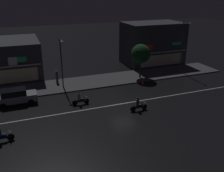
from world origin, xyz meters
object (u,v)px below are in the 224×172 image
(pedestrian_on_sidewalk, at_px, (57,77))
(motorcycle_lead, at_px, (80,99))
(streetlamp_west, at_px, (62,59))
(motorcycle_trailing_far, at_px, (138,105))
(motorcycle_following, at_px, (1,135))
(parked_car_near_kerb, at_px, (16,96))
(traffic_cone, at_px, (143,82))
(streetlamp_mid, at_px, (183,43))

(pedestrian_on_sidewalk, xyz_separation_m, motorcycle_lead, (1.26, -7.37, -0.34))
(streetlamp_west, xyz_separation_m, motorcycle_trailing_far, (6.07, -8.89, -3.26))
(streetlamp_west, relative_size, motorcycle_following, 3.30)
(parked_car_near_kerb, height_order, motorcycle_following, parked_car_near_kerb)
(motorcycle_lead, height_order, motorcycle_following, same)
(pedestrian_on_sidewalk, bearing_deg, parked_car_near_kerb, 79.80)
(traffic_cone, bearing_deg, motorcycle_following, -154.98)
(streetlamp_mid, relative_size, pedestrian_on_sidewalk, 4.21)
(parked_car_near_kerb, relative_size, motorcycle_lead, 2.26)
(parked_car_near_kerb, bearing_deg, traffic_cone, -178.00)
(pedestrian_on_sidewalk, xyz_separation_m, parked_car_near_kerb, (-5.23, -4.60, -0.10))
(streetlamp_mid, bearing_deg, motorcycle_lead, -161.20)
(streetlamp_mid, xyz_separation_m, motorcycle_trailing_far, (-11.77, -9.39, -3.88))
(pedestrian_on_sidewalk, distance_m, motorcycle_lead, 7.49)
(motorcycle_lead, xyz_separation_m, traffic_cone, (9.39, 3.33, -0.36))
(motorcycle_following, relative_size, motorcycle_trailing_far, 1.00)
(traffic_cone, bearing_deg, parked_car_near_kerb, -178.00)
(pedestrian_on_sidewalk, distance_m, motorcycle_following, 13.73)
(streetlamp_west, height_order, traffic_cone, streetlamp_west)
(streetlamp_west, distance_m, traffic_cone, 11.00)
(streetlamp_west, height_order, motorcycle_trailing_far, streetlamp_west)
(parked_car_near_kerb, xyz_separation_m, motorcycle_following, (-1.31, -7.47, -0.24))
(streetlamp_west, bearing_deg, streetlamp_mid, 1.59)
(motorcycle_trailing_far, bearing_deg, pedestrian_on_sidewalk, -53.77)
(motorcycle_lead, relative_size, motorcycle_following, 1.00)
(streetlamp_mid, distance_m, pedestrian_on_sidewalk, 18.69)
(streetlamp_mid, xyz_separation_m, traffic_cone, (-7.64, -2.47, -4.24))
(motorcycle_trailing_far, xyz_separation_m, traffic_cone, (4.13, 6.92, -0.36))
(streetlamp_west, xyz_separation_m, motorcycle_lead, (0.81, -5.30, -3.26))
(motorcycle_lead, bearing_deg, traffic_cone, 11.88)
(parked_car_near_kerb, bearing_deg, pedestrian_on_sidewalk, -138.70)
(parked_car_near_kerb, distance_m, motorcycle_lead, 7.06)
(streetlamp_mid, height_order, parked_car_near_kerb, streetlamp_mid)
(motorcycle_trailing_far, bearing_deg, motorcycle_following, 10.33)
(streetlamp_west, relative_size, streetlamp_mid, 0.84)
(pedestrian_on_sidewalk, bearing_deg, streetlamp_west, 140.70)
(pedestrian_on_sidewalk, relative_size, parked_car_near_kerb, 0.41)
(streetlamp_west, xyz_separation_m, parked_car_near_kerb, (-5.68, -2.53, -3.02))
(motorcycle_following, bearing_deg, motorcycle_trailing_far, -170.94)
(pedestrian_on_sidewalk, height_order, motorcycle_following, pedestrian_on_sidewalk)
(motorcycle_lead, relative_size, traffic_cone, 3.45)
(motorcycle_lead, height_order, motorcycle_trailing_far, same)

